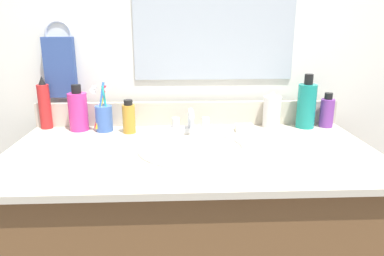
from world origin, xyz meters
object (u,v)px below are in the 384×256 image
at_px(bottle_oil_amber, 129,118).
at_px(faucet, 191,123).
at_px(bottle_lotion_white, 272,111).
at_px(hand_towel, 60,68).
at_px(cup_blue_plastic, 104,117).
at_px(bottle_soap_pink, 78,111).
at_px(soap_bar, 244,128).
at_px(bottle_mouthwash_teal, 306,105).
at_px(bottle_cream_purple, 327,112).
at_px(bottle_spray_red, 45,105).

bearing_deg(bottle_oil_amber, faucet, 3.49).
relative_size(bottle_lotion_white, bottle_oil_amber, 1.14).
distance_m(hand_towel, cup_blue_plastic, 0.25).
bearing_deg(bottle_soap_pink, bottle_lotion_white, 0.92).
bearing_deg(hand_towel, cup_blue_plastic, -29.06).
relative_size(faucet, soap_bar, 2.50).
xyz_separation_m(faucet, soap_bar, (0.19, -0.01, -0.02)).
bearing_deg(bottle_soap_pink, bottle_mouthwash_teal, -0.05).
height_order(bottle_cream_purple, bottle_lotion_white, bottle_lotion_white).
height_order(faucet, soap_bar, faucet).
height_order(bottle_spray_red, soap_bar, bottle_spray_red).
bearing_deg(bottle_cream_purple, bottle_lotion_white, 177.80).
distance_m(bottle_spray_red, bottle_soap_pink, 0.13).
bearing_deg(bottle_mouthwash_teal, bottle_soap_pink, 179.95).
height_order(faucet, bottle_cream_purple, bottle_cream_purple).
bearing_deg(soap_bar, faucet, 176.39).
bearing_deg(bottle_mouthwash_teal, bottle_cream_purple, 2.96).
bearing_deg(bottle_cream_purple, bottle_oil_amber, -176.44).
xyz_separation_m(bottle_soap_pink, soap_bar, (0.60, -0.04, -0.06)).
height_order(bottle_lotion_white, cup_blue_plastic, cup_blue_plastic).
bearing_deg(bottle_lotion_white, bottle_spray_red, 178.71).
distance_m(bottle_mouthwash_teal, bottle_oil_amber, 0.65).
relative_size(faucet, bottle_lotion_white, 1.18).
height_order(bottle_mouthwash_teal, bottle_lotion_white, bottle_mouthwash_teal).
height_order(bottle_spray_red, bottle_lotion_white, bottle_spray_red).
bearing_deg(bottle_spray_red, faucet, -6.29).
bearing_deg(bottle_spray_red, bottle_oil_amber, -12.95).
distance_m(bottle_soap_pink, cup_blue_plastic, 0.10).
bearing_deg(bottle_cream_purple, bottle_mouthwash_teal, -177.04).
height_order(bottle_lotion_white, bottle_oil_amber, bottle_lotion_white).
bearing_deg(bottle_oil_amber, cup_blue_plastic, 164.84).
bearing_deg(bottle_mouthwash_teal, cup_blue_plastic, -178.76).
distance_m(faucet, cup_blue_plastic, 0.32).
height_order(bottle_cream_purple, soap_bar, bottle_cream_purple).
bearing_deg(cup_blue_plastic, bottle_soap_pink, 169.82).
height_order(bottle_cream_purple, bottle_soap_pink, bottle_soap_pink).
distance_m(hand_towel, bottle_soap_pink, 0.18).
xyz_separation_m(faucet, bottle_oil_amber, (-0.22, -0.01, 0.03)).
xyz_separation_m(bottle_cream_purple, bottle_oil_amber, (-0.73, -0.05, -0.00)).
relative_size(bottle_mouthwash_teal, cup_blue_plastic, 1.12).
distance_m(faucet, bottle_mouthwash_teal, 0.44).
distance_m(cup_blue_plastic, soap_bar, 0.51).
xyz_separation_m(bottle_spray_red, bottle_soap_pink, (0.13, -0.03, -0.02)).
relative_size(bottle_spray_red, bottle_soap_pink, 1.16).
xyz_separation_m(faucet, cup_blue_plastic, (-0.31, 0.01, 0.03)).
bearing_deg(bottle_lotion_white, bottle_oil_amber, -174.19).
xyz_separation_m(bottle_oil_amber, cup_blue_plastic, (-0.09, 0.03, -0.00)).
distance_m(hand_towel, faucet, 0.53).
bearing_deg(hand_towel, bottle_oil_amber, -24.37).
relative_size(bottle_mouthwash_teal, bottle_lotion_white, 1.48).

